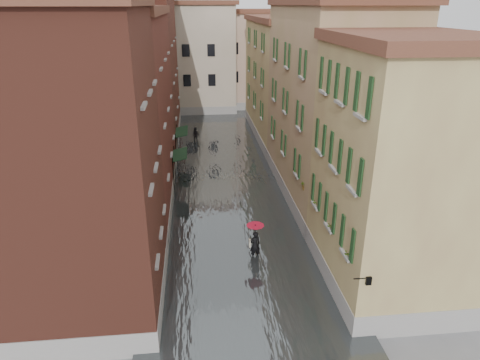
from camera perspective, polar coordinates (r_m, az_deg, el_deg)
ground at (r=23.52m, az=0.23°, el=-11.34°), size 120.00×120.00×0.00m
floodwater at (r=35.00m, az=-2.09°, el=0.64°), size 10.00×60.00×0.20m
building_left_near at (r=19.25m, az=-20.24°, el=1.04°), size 6.00×8.00×13.00m
building_left_mid at (r=29.64m, az=-15.46°, el=8.31°), size 6.00×14.00×12.50m
building_left_far at (r=44.13m, az=-12.68°, el=13.98°), size 6.00×16.00×14.00m
building_right_near at (r=21.01m, az=20.23°, el=0.59°), size 6.00×8.00×11.50m
building_right_mid at (r=30.59m, az=11.68°, el=9.55°), size 6.00×14.00×13.00m
building_right_far at (r=44.99m, az=5.92°, el=12.92°), size 6.00×16.00×11.50m
building_end_cream at (r=57.82m, az=-7.12°, el=15.71°), size 12.00×9.00×13.00m
building_end_pink at (r=60.41m, az=1.81°, el=15.67°), size 10.00×9.00×12.00m
awning_near at (r=32.73m, az=-8.08°, el=3.27°), size 1.09×2.77×2.80m
awning_far at (r=38.73m, az=-7.84°, el=6.32°), size 1.09×3.26×2.80m
wall_lantern at (r=17.99m, az=16.65°, el=-12.66°), size 0.71×0.22×0.35m
window_planters at (r=22.91m, az=10.43°, el=-2.64°), size 0.59×10.52×0.84m
pedestrian_main at (r=23.48m, az=2.01°, el=-7.78°), size 0.98×0.98×2.06m
pedestrian_far at (r=43.91m, az=-5.93°, el=6.00°), size 0.88×0.77×1.52m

